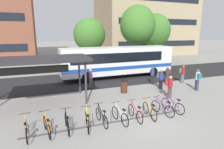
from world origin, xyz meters
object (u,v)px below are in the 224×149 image
(parked_bicycle_black_2, at_px, (67,123))
(commuter_grey_pack_3, at_px, (161,78))
(trash_bin, at_px, (124,86))
(street_tree_0, at_px, (90,35))
(commuter_red_pack_0, at_px, (168,74))
(parked_bicycle_orange_0, at_px, (26,130))
(commuter_olive_pack_2, at_px, (183,73))
(parked_bicycle_purple_9, at_px, (172,106))
(street_tree_2, at_px, (138,25))
(parked_bicycle_orange_1, at_px, (47,126))
(parked_bicycle_red_6, at_px, (135,113))
(parked_bicycle_silver_5, at_px, (120,116))
(transit_shelter, at_px, (35,61))
(commuter_black_pack_5, at_px, (90,77))
(parked_bicycle_black_4, at_px, (102,117))
(street_tree_1, at_px, (155,31))
(parked_bicycle_orange_7, at_px, (150,111))
(commuter_red_pack_1, at_px, (170,85))
(city_bus, at_px, (118,61))
(commuter_teal_pack_6, at_px, (198,78))
(parked_bicycle_yellow_3, at_px, (87,121))
(commuter_maroon_pack_4, at_px, (152,74))
(parked_bicycle_purple_8, at_px, (162,108))

(parked_bicycle_black_2, bearing_deg, commuter_grey_pack_3, -62.84)
(trash_bin, height_order, street_tree_0, street_tree_0)
(commuter_red_pack_0, xyz_separation_m, street_tree_0, (-4.19, 12.48, 3.43))
(parked_bicycle_orange_0, bearing_deg, commuter_olive_pack_2, -73.41)
(parked_bicycle_orange_0, xyz_separation_m, commuter_grey_pack_3, (10.11, 4.16, 0.58))
(parked_bicycle_purple_9, height_order, street_tree_2, street_tree_2)
(parked_bicycle_orange_1, relative_size, commuter_red_pack_0, 1.03)
(street_tree_2, bearing_deg, parked_bicycle_red_6, -118.18)
(parked_bicycle_silver_5, height_order, commuter_olive_pack_2, commuter_olive_pack_2)
(parked_bicycle_purple_9, bearing_deg, parked_bicycle_orange_1, 77.38)
(commuter_grey_pack_3, bearing_deg, transit_shelter, -105.96)
(commuter_grey_pack_3, bearing_deg, trash_bin, -109.00)
(commuter_olive_pack_2, relative_size, street_tree_0, 0.25)
(parked_bicycle_orange_1, relative_size, commuter_black_pack_5, 1.00)
(transit_shelter, xyz_separation_m, commuter_grey_pack_3, (9.63, -0.12, -1.94))
(parked_bicycle_orange_0, relative_size, trash_bin, 1.67)
(parked_bicycle_black_4, bearing_deg, trash_bin, -40.49)
(street_tree_0, bearing_deg, parked_bicycle_purple_9, -87.96)
(parked_bicycle_orange_0, height_order, trash_bin, trash_bin)
(commuter_red_pack_0, xyz_separation_m, street_tree_1, (7.15, 13.21, 4.07))
(parked_bicycle_orange_1, height_order, commuter_olive_pack_2, commuter_olive_pack_2)
(parked_bicycle_orange_7, xyz_separation_m, trash_bin, (0.47, 4.53, 0.13))
(parked_bicycle_black_2, height_order, street_tree_0, street_tree_0)
(transit_shelter, relative_size, street_tree_0, 1.02)
(commuter_red_pack_1, relative_size, commuter_grey_pack_3, 1.00)
(city_bus, distance_m, parked_bicycle_red_6, 10.27)
(parked_bicycle_orange_7, xyz_separation_m, transit_shelter, (-5.89, 4.44, 2.53))
(commuter_black_pack_5, xyz_separation_m, street_tree_1, (14.16, 12.04, 4.04))
(parked_bicycle_black_4, bearing_deg, parked_bicycle_red_6, -98.51)
(commuter_grey_pack_3, relative_size, street_tree_0, 0.25)
(parked_bicycle_black_4, relative_size, commuter_teal_pack_6, 0.96)
(commuter_red_pack_1, xyz_separation_m, street_tree_2, (4.27, 13.08, 4.74))
(parked_bicycle_yellow_3, height_order, commuter_maroon_pack_4, commuter_maroon_pack_4)
(parked_bicycle_red_6, xyz_separation_m, street_tree_0, (1.96, 17.88, 4.01))
(commuter_grey_pack_3, bearing_deg, street_tree_0, 175.91)
(transit_shelter, distance_m, commuter_maroon_pack_4, 10.19)
(parked_bicycle_orange_7, distance_m, trash_bin, 4.56)
(parked_bicycle_purple_8, xyz_separation_m, commuter_olive_pack_2, (5.97, 5.26, 0.59))
(parked_bicycle_yellow_3, relative_size, parked_bicycle_purple_8, 1.02)
(trash_bin, bearing_deg, street_tree_0, 87.46)
(parked_bicycle_red_6, height_order, commuter_red_pack_0, commuter_red_pack_0)
(street_tree_0, bearing_deg, parked_bicycle_silver_5, -99.17)
(trash_bin, bearing_deg, city_bus, 72.33)
(parked_bicycle_orange_1, distance_m, parked_bicycle_orange_7, 5.48)
(parked_bicycle_black_4, xyz_separation_m, parked_bicycle_orange_7, (2.78, -0.17, 0.00))
(parked_bicycle_orange_1, bearing_deg, parked_bicycle_orange_7, -100.39)
(parked_bicycle_orange_0, xyz_separation_m, commuter_olive_pack_2, (13.23, 5.15, 0.59))
(parked_bicycle_black_2, bearing_deg, parked_bicycle_orange_1, 88.81)
(parked_bicycle_orange_1, relative_size, commuter_maroon_pack_4, 1.05)
(parked_bicycle_black_2, relative_size, commuter_red_pack_0, 1.04)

